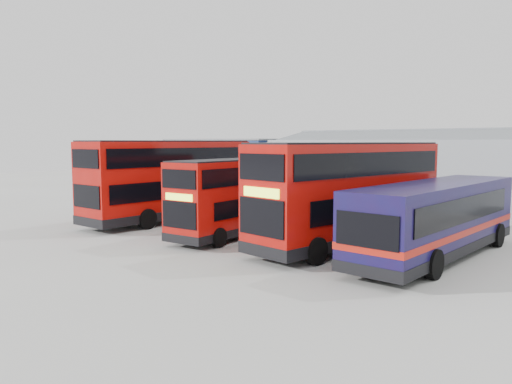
% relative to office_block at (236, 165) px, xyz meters
% --- Properties ---
extents(ground_plane, '(120.00, 120.00, 0.00)m').
position_rel_office_block_xyz_m(ground_plane, '(14.00, -17.99, -2.58)').
color(ground_plane, '#A3A39E').
rests_on(ground_plane, ground).
extents(office_block, '(12.30, 8.32, 5.12)m').
position_rel_office_block_xyz_m(office_block, '(0.00, 0.00, 0.00)').
color(office_block, navy).
rests_on(office_block, ground).
extents(maintenance_shed, '(30.50, 12.00, 5.89)m').
position_rel_office_block_xyz_m(maintenance_shed, '(22.00, 2.01, 0.02)').
color(maintenance_shed, '#9399A0').
rests_on(maintenance_shed, ground).
extents(double_decker_left, '(3.21, 11.76, 4.94)m').
position_rel_office_block_xyz_m(double_decker_left, '(9.48, -17.18, -0.12)').
color(double_decker_left, '#AE0E09').
rests_on(double_decker_left, ground).
extents(double_decker_centre, '(2.84, 9.55, 3.99)m').
position_rel_office_block_xyz_m(double_decker_centre, '(15.90, -18.09, -0.60)').
color(double_decker_centre, '#AE0E09').
rests_on(double_decker_centre, ground).
extents(double_decker_right, '(4.42, 11.67, 4.83)m').
position_rel_office_block_xyz_m(double_decker_right, '(21.69, -17.21, -0.18)').
color(double_decker_right, '#AE0E09').
rests_on(double_decker_right, ground).
extents(single_decker_blue, '(3.42, 11.81, 3.16)m').
position_rel_office_block_xyz_m(single_decker_blue, '(25.69, -17.15, -1.01)').
color(single_decker_blue, '#0F0E3E').
rests_on(single_decker_blue, ground).
extents(panel_van, '(2.17, 4.95, 2.15)m').
position_rel_office_block_xyz_m(panel_van, '(-2.49, -6.41, -1.38)').
color(panel_van, silver).
rests_on(panel_van, ground).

